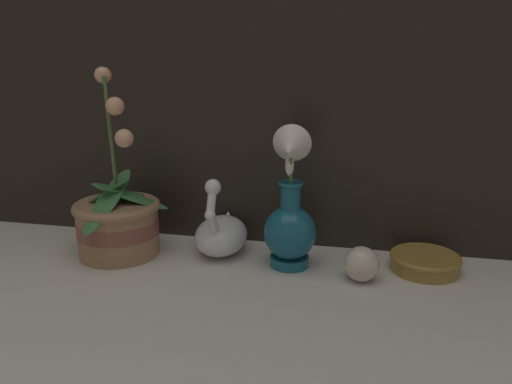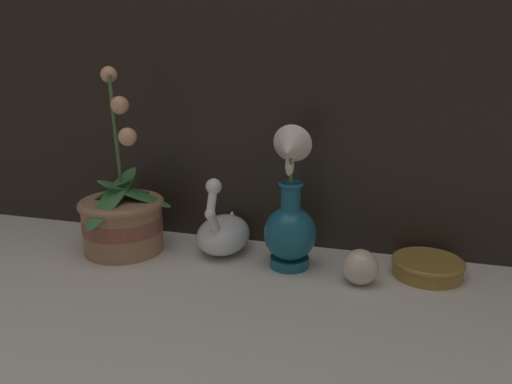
% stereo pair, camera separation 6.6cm
% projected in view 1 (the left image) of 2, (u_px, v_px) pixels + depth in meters
% --- Properties ---
extents(ground_plane, '(2.80, 2.80, 0.00)m').
position_uv_depth(ground_plane, '(247.00, 296.00, 0.93)').
color(ground_plane, beige).
extents(orchid_potted_plant, '(0.22, 0.24, 0.41)m').
position_uv_depth(orchid_potted_plant, '(118.00, 220.00, 1.10)').
color(orchid_potted_plant, '#9E7556').
rests_on(orchid_potted_plant, ground_plane).
extents(swan_figurine, '(0.11, 0.18, 0.19)m').
position_uv_depth(swan_figurine, '(221.00, 232.00, 1.11)').
color(swan_figurine, white).
rests_on(swan_figurine, ground_plane).
extents(blue_vase, '(0.11, 0.11, 0.30)m').
position_uv_depth(blue_vase, '(290.00, 218.00, 1.03)').
color(blue_vase, '#195B75').
rests_on(blue_vase, ground_plane).
extents(glass_sphere, '(0.07, 0.07, 0.07)m').
position_uv_depth(glass_sphere, '(361.00, 264.00, 0.98)').
color(glass_sphere, beige).
rests_on(glass_sphere, ground_plane).
extents(amber_dish, '(0.14, 0.14, 0.03)m').
position_uv_depth(amber_dish, '(425.00, 261.00, 1.03)').
color(amber_dish, olive).
rests_on(amber_dish, ground_plane).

